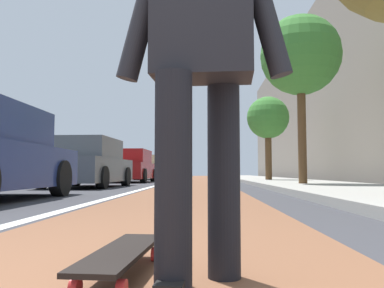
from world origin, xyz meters
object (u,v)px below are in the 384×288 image
Objects in this scene: skater_person at (201,51)px; street_tree_mid at (300,56)px; traffic_light at (172,130)px; parked_car_end at (146,168)px; parked_car_far at (129,167)px; parked_car_mid at (87,164)px; skateboard at (122,254)px; street_tree_far at (268,119)px.

street_tree_mid reaches higher than skater_person.
street_tree_mid is at bearing -159.34° from traffic_light.
traffic_light is (0.03, -1.60, 2.40)m from parked_car_end.
street_tree_mid is at bearing -135.55° from parked_car_far.
parked_car_mid is 0.98× the size of parked_car_far.
parked_car_end is at bearing 1.65° from parked_car_far.
skateboard is 16.54m from parked_car_far.
skater_person is 0.43× the size of street_tree_far.
street_tree_far reaches higher than parked_car_far.
parked_car_mid is (10.13, 3.20, 0.60)m from skateboard.
parked_car_end is (22.86, 3.65, -0.22)m from skater_person.
street_tree_far is at bearing -11.24° from skateboard.
skateboard is 0.17× the size of street_tree_mid.
street_tree_far is (-6.73, -6.48, 2.14)m from parked_car_end.
street_tree_mid is 6.24m from street_tree_far.
parked_car_far is at bearing 87.72° from street_tree_far.
parked_car_mid is 8.91m from street_tree_far.
street_tree_far is at bearing -136.10° from parked_car_end.
street_tree_mid reaches higher than street_tree_far.
street_tree_mid is at bearing -17.91° from skateboard.
skater_person is at bearing -113.29° from skateboard.
parked_car_mid is 7.13m from street_tree_mid.
parked_car_mid is at bearing 17.53° from skateboard.
parked_car_far is 6.65m from street_tree_far.
skater_person is at bearing -174.90° from traffic_light.
street_tree_mid is (9.82, -3.17, 3.77)m from skateboard.
parked_car_mid is at bearing 179.19° from parked_car_far.
parked_car_end reaches higher than skateboard.
street_tree_mid is at bearing -153.33° from parked_car_end.
skateboard is at bearing 168.76° from street_tree_far.
skater_person reaches higher than parked_car_mid.
street_tree_far is at bearing -0.00° from street_tree_mid.
parked_car_mid is 6.10m from parked_car_far.
street_tree_far is at bearing -9.95° from skater_person.
street_tree_mid is (-12.92, -4.87, 0.75)m from traffic_light.
skateboard is at bearing 162.09° from street_tree_mid.
skateboard is at bearing -162.47° from parked_car_mid.
street_tree_far reaches higher than parked_car_mid.
parked_car_mid is 0.99× the size of parked_car_end.
street_tree_mid is 1.32× the size of street_tree_far.
street_tree_far reaches higher than skateboard.
skateboard is 0.20× the size of parked_car_end.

